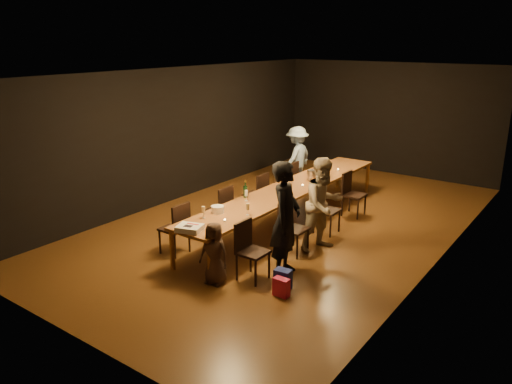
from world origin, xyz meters
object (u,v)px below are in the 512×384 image
Objects in this scene: chair_right_3 at (354,194)px; plate_stack at (218,209)px; chair_left_1 at (219,209)px; man_blue at (297,157)px; woman_tan at (323,204)px; chair_right_2 at (327,210)px; child at (214,253)px; woman_birthday at (286,219)px; ice_bucket at (312,175)px; table at (290,190)px; champagne_bottle at (245,189)px; chair_right_1 at (294,228)px; chair_left_3 at (286,181)px; chair_left_2 at (255,194)px; chair_right_0 at (253,252)px; chair_left_0 at (174,228)px; birthday_cake at (190,228)px.

chair_right_3 is 3.36m from plate_stack.
chair_left_1 is 1.05m from plate_stack.
woman_tan is at bearing 39.03° from man_blue.
chair_right_2 is 0.95× the size of child.
woman_birthday reaches higher than ice_bucket.
table is 3.90× the size of man_blue.
woman_tan is 1.09× the size of man_blue.
chair_right_3 is at bearing 61.39° from champagne_bottle.
child is at bearing -177.11° from woman_tan.
table is 1.49m from chair_left_1.
ice_bucket is (-0.79, 1.97, 0.39)m from chair_right_1.
chair_right_1 and chair_right_2 have the same top height.
ice_bucket is at bearing -115.07° from chair_left_3.
chair_left_2 is 0.56× the size of woman_tan.
table is 1.49m from chair_right_3.
man_blue is 4.35m from plate_stack.
chair_left_1 is 1.20m from chair_left_2.
chair_right_2 is at bearing 180.00° from chair_right_0.
plate_stack is (0.63, 0.43, 0.35)m from chair_left_0.
man_blue reaches higher than chair_left_0.
man_blue is 7.29× the size of ice_bucket.
champagne_bottle is (-1.20, -2.20, 0.45)m from chair_right_3.
plate_stack reaches higher than table.
man_blue is (-2.07, 2.27, 0.31)m from chair_right_2.
chair_right_0 is 5.12m from man_blue.
woman_tan is at bearing 10.27° from champagne_bottle.
woman_tan reaches higher than chair_right_1.
chair_right_3 is at bearing 60.03° from birthday_cake.
woman_tan reaches higher than ice_bucket.
champagne_bottle is at bearing 104.21° from child.
chair_left_1 is 0.95× the size of child.
chair_left_1 is 4.40× the size of ice_bucket.
chair_left_3 is (-1.70, 0.00, 0.00)m from chair_right_3.
chair_left_1 is (-1.70, 1.20, 0.00)m from chair_right_0.
child is at bearing -155.52° from chair_left_2.
chair_right_0 reaches higher than birthday_cake.
man_blue reaches higher than plate_stack.
chair_right_3 and chair_left_2 have the same top height.
ice_bucket is at bearing 86.93° from child.
chair_right_2 is 2.08m from chair_left_3.
chair_left_0 is 2.10m from woman_birthday.
man_blue reaches higher than chair_right_0.
chair_left_3 is 3.25m from plate_stack.
champagne_bottle reaches higher than plate_stack.
chair_left_0 is at bearing 133.02° from birthday_cake.
table is 6.45× the size of chair_right_0.
ice_bucket is (-0.38, 3.61, 0.36)m from child.
table is 27.59× the size of plate_stack.
chair_left_2 reaches higher than table.
chair_right_0 is 0.71m from woman_birthday.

